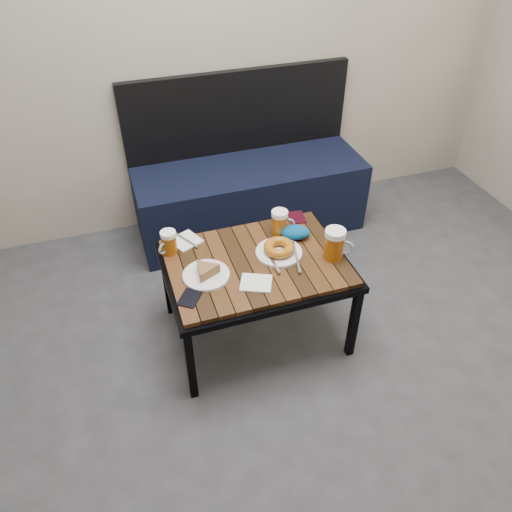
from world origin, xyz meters
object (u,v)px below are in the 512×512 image
object	(u,v)px
bench	(249,190)
passport_burgundy	(297,217)
plate_pie	(206,273)
plate_bagel	(279,250)
passport_navy	(190,298)
knit_pouch	(295,232)
beer_mug_centre	(280,222)
cafe_table	(256,268)
beer_mug_right	(335,244)
beer_mug_left	(169,242)

from	to	relation	value
bench	passport_burgundy	world-z (taller)	bench
plate_pie	plate_bagel	distance (m)	0.36
passport_navy	knit_pouch	world-z (taller)	knit_pouch
beer_mug_centre	passport_navy	world-z (taller)	beer_mug_centre
beer_mug_centre	plate_pie	world-z (taller)	beer_mug_centre
cafe_table	beer_mug_centre	xyz separation A→B (m)	(0.18, 0.17, 0.11)
knit_pouch	cafe_table	bearing A→B (deg)	-155.23
beer_mug_right	passport_navy	bearing A→B (deg)	-146.46
cafe_table	beer_mug_left	size ratio (longest dim) A/B	7.23
beer_mug_right	plate_pie	size ratio (longest dim) A/B	0.73
beer_mug_centre	beer_mug_right	world-z (taller)	beer_mug_right
plate_bagel	beer_mug_centre	bearing A→B (deg)	68.43
passport_navy	bench	bearing A→B (deg)	96.16
passport_navy	cafe_table	bearing A→B (deg)	58.90
plate_pie	passport_burgundy	size ratio (longest dim) A/B	1.91
beer_mug_left	plate_bagel	bearing A→B (deg)	123.97
beer_mug_left	plate_bagel	distance (m)	0.51
beer_mug_left	plate_pie	size ratio (longest dim) A/B	0.56
beer_mug_centre	passport_navy	size ratio (longest dim) A/B	1.18
beer_mug_centre	beer_mug_right	xyz separation A→B (m)	(0.17, -0.25, 0.01)
bench	knit_pouch	size ratio (longest dim) A/B	9.78
bench	beer_mug_right	distance (m)	1.03
bench	cafe_table	distance (m)	0.95
bench	passport_navy	bearing A→B (deg)	-119.32
passport_navy	beer_mug_left	bearing A→B (deg)	128.99
beer_mug_centre	plate_pie	xyz separation A→B (m)	(-0.42, -0.20, -0.04)
passport_navy	passport_burgundy	bearing A→B (deg)	67.72
beer_mug_centre	plate_bagel	xyz separation A→B (m)	(-0.06, -0.15, -0.04)
passport_burgundy	beer_mug_right	bearing A→B (deg)	-75.70
plate_bagel	beer_mug_left	bearing A→B (deg)	160.40
beer_mug_centre	passport_burgundy	world-z (taller)	beer_mug_centre
plate_bagel	passport_navy	xyz separation A→B (m)	(-0.46, -0.16, -0.02)
cafe_table	passport_burgundy	world-z (taller)	passport_burgundy
plate_bagel	passport_burgundy	xyz separation A→B (m)	(0.19, 0.25, -0.02)
bench	beer_mug_left	distance (m)	0.98
plate_bagel	passport_navy	size ratio (longest dim) A/B	2.61
bench	beer_mug_centre	world-z (taller)	bench
passport_navy	knit_pouch	distance (m)	0.63
cafe_table	passport_navy	xyz separation A→B (m)	(-0.34, -0.15, 0.05)
plate_pie	passport_burgundy	bearing A→B (deg)	28.23
beer_mug_left	plate_pie	xyz separation A→B (m)	(0.12, -0.22, -0.04)
passport_burgundy	knit_pouch	world-z (taller)	knit_pouch
bench	passport_navy	distance (m)	1.23
beer_mug_left	plate_pie	world-z (taller)	beer_mug_left
passport_burgundy	plate_pie	bearing A→B (deg)	-144.45
bench	beer_mug_right	bearing A→B (deg)	-84.45
cafe_table	passport_burgundy	xyz separation A→B (m)	(0.31, 0.26, 0.05)
bench	beer_mug_centre	bearing A→B (deg)	-95.73
beer_mug_left	beer_mug_right	size ratio (longest dim) A/B	0.77
beer_mug_left	passport_burgundy	distance (m)	0.67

